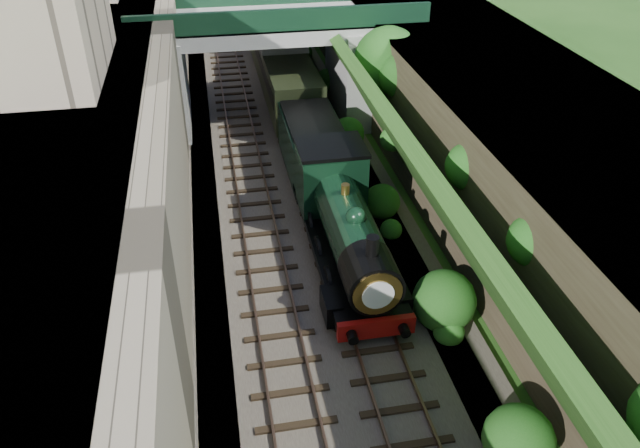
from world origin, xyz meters
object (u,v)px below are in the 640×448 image
(tree, at_px, (389,63))
(locomotive, at_px, (345,226))
(road_bridge, at_px, (284,52))
(tender, at_px, (313,151))

(tree, xyz_separation_m, locomotive, (-4.71, -10.91, -2.75))
(tree, bearing_deg, road_bridge, 137.77)
(road_bridge, xyz_separation_m, locomotive, (0.26, -15.42, -2.18))
(road_bridge, distance_m, locomotive, 15.57)
(road_bridge, relative_size, tree, 2.42)
(locomotive, bearing_deg, tree, 66.63)
(tree, bearing_deg, tender, -143.05)
(road_bridge, xyz_separation_m, tender, (0.26, -8.06, -2.46))
(tree, xyz_separation_m, tender, (-4.71, -3.55, -3.03))
(tree, relative_size, tender, 1.10)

